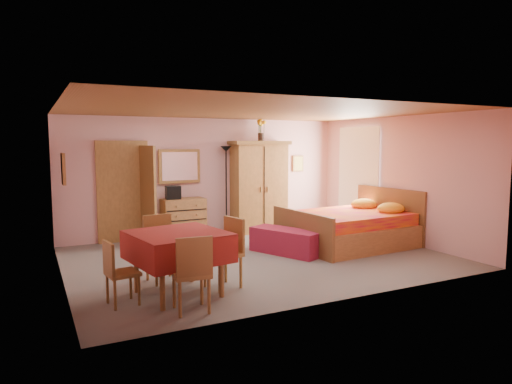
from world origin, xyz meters
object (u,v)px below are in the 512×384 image
floor_lamp (226,190)px  chair_west (123,273)px  stereo (173,193)px  chair_east (223,253)px  wardrobe (259,187)px  bed (348,218)px  bench (286,241)px  dining_table (178,264)px  chair_north (163,249)px  chest_of_drawers (183,218)px  wall_mirror (180,166)px  sunflower_vase (261,130)px  chair_south (191,273)px

floor_lamp → chair_west: 4.74m
stereo → chair_east: size_ratio=0.31×
wardrobe → bed: 2.36m
bench → chair_east: (-1.82, -1.35, 0.26)m
wardrobe → dining_table: size_ratio=1.80×
chair_north → dining_table: bearing=83.9°
chest_of_drawers → chair_east: size_ratio=0.93×
wall_mirror → sunflower_vase: size_ratio=1.85×
wall_mirror → wardrobe: size_ratio=0.45×
chair_east → chair_south: bearing=121.1°
dining_table → wardrobe: bearing=49.4°
wardrobe → chair_west: (-3.74, -3.55, -0.64)m
chair_south → stereo: bearing=81.8°
dining_table → chair_north: size_ratio=1.20×
floor_lamp → sunflower_vase: sunflower_vase is taller
floor_lamp → stereo: bearing=-177.9°
stereo → sunflower_vase: size_ratio=0.60×
wardrobe → chair_east: (-2.35, -3.49, -0.56)m
dining_table → chair_south: 0.66m
chair_north → chair_east: chair_east is taller
chair_north → chair_east: bearing=127.3°
wall_mirror → sunflower_vase: 2.05m
wall_mirror → sunflower_vase: (1.87, -0.22, 0.80)m
dining_table → chair_south: bearing=-93.5°
sunflower_vase → chair_south: sunflower_vase is taller
floor_lamp → chair_east: bearing=-113.7°
bench → chair_north: size_ratio=1.40×
floor_lamp → chair_south: floor_lamp is taller
sunflower_vase → chair_east: (-2.43, -3.54, -1.86)m
wall_mirror → chair_north: wall_mirror is taller
chest_of_drawers → sunflower_vase: (1.87, -0.01, 1.92)m
bed → chair_south: size_ratio=2.50×
chair_east → floor_lamp: bearing=-36.7°
sunflower_vase → chair_west: 5.60m
sunflower_vase → chair_west: sunflower_vase is taller
chair_north → stereo: bearing=-117.0°
stereo → chair_north: 3.08m
floor_lamp → bench: size_ratio=1.45×
sunflower_vase → chair_north: bearing=-137.2°
chair_north → chair_east: size_ratio=0.99×
chest_of_drawers → stereo: stereo is taller
wall_mirror → stereo: 0.63m
bed → chair_south: bed is taller
chest_of_drawers → chair_east: 3.60m
stereo → wall_mirror: bearing=45.3°
chest_of_drawers → chair_south: size_ratio=0.96×
chest_of_drawers → floor_lamp: floor_lamp is taller
wardrobe → bench: 2.35m
chair_south → chair_east: chair_east is taller
stereo → bench: stereo is taller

